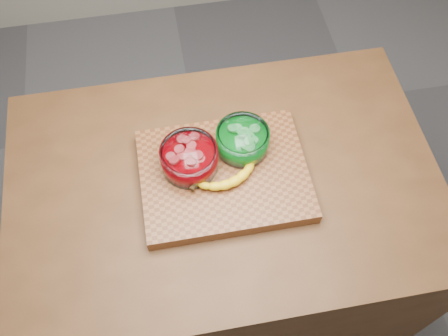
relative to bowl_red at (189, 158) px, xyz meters
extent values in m
plane|color=#59595E|center=(0.09, -0.04, -0.98)|extent=(3.50, 3.50, 0.00)
cube|color=#513018|center=(0.09, -0.04, -0.53)|extent=(1.20, 0.80, 0.90)
cube|color=brown|center=(0.09, -0.04, -0.06)|extent=(0.45, 0.35, 0.04)
cylinder|color=white|center=(0.00, 0.00, 0.00)|extent=(0.15, 0.15, 0.07)
cylinder|color=#BB0009|center=(0.00, 0.00, -0.01)|extent=(0.13, 0.13, 0.04)
cylinder|color=#ED4B51|center=(0.00, 0.00, 0.02)|extent=(0.12, 0.12, 0.02)
cylinder|color=white|center=(0.15, 0.03, 0.00)|extent=(0.14, 0.14, 0.07)
cylinder|color=#07911E|center=(0.15, 0.03, -0.01)|extent=(0.12, 0.12, 0.04)
cylinder|color=#69E171|center=(0.15, 0.03, 0.02)|extent=(0.12, 0.12, 0.02)
camera|label=1|loc=(-0.03, -0.71, 1.12)|focal=40.00mm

